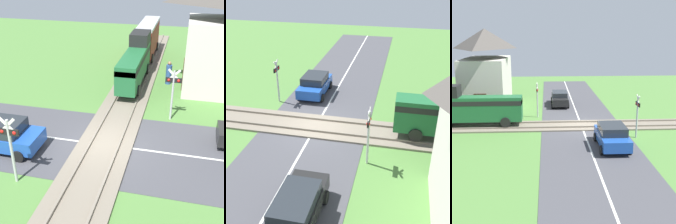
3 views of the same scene
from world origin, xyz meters
TOP-DOWN VIEW (x-y plane):
  - ground_plane at (0.00, 0.00)m, footprint 60.00×60.00m
  - road_surface at (0.00, 0.00)m, footprint 48.00×6.40m
  - track_bed at (0.00, 0.00)m, footprint 2.80×48.00m
  - car_near_crossing at (-4.87, -1.44)m, footprint 3.89×1.94m
  - car_far_side at (7.62, 1.44)m, footprint 4.30×1.79m
  - crossing_signal_west_approach at (-2.99, -3.60)m, footprint 0.90×0.18m
  - crossing_signal_east_approach at (2.99, 3.60)m, footprint 0.90×0.18m
  - station_building at (7.07, 8.66)m, footprint 7.77×4.36m
  - pedestrian_by_station at (2.42, 9.24)m, footprint 0.43×0.43m
  - tree_by_station at (13.17, 9.22)m, footprint 2.12×2.12m

SIDE VIEW (x-z plane):
  - ground_plane at x=0.00m, z-range 0.00..0.00m
  - road_surface at x=0.00m, z-range 0.00..0.02m
  - track_bed at x=0.00m, z-range -0.05..0.19m
  - car_far_side at x=7.62m, z-range 0.05..1.49m
  - pedestrian_by_station at x=2.42m, z-range -0.08..1.64m
  - car_near_crossing at x=-4.87m, z-range 0.03..1.57m
  - crossing_signal_west_approach at x=-2.99m, z-range 0.44..3.55m
  - crossing_signal_east_approach at x=2.99m, z-range 0.44..3.55m
  - tree_by_station at x=13.17m, z-range 1.05..5.75m
  - station_building at x=7.07m, z-range -0.08..7.65m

